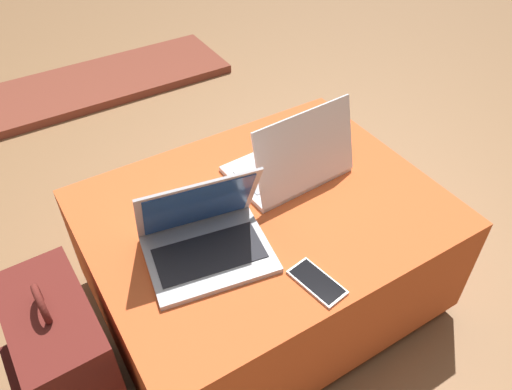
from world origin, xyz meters
name	(u,v)px	position (x,y,z in m)	size (l,w,h in m)	color
ground_plane	(264,295)	(0.00, 0.00, 0.00)	(14.00, 14.00, 0.00)	olive
ottoman	(264,255)	(0.00, 0.00, 0.22)	(1.03, 0.80, 0.43)	maroon
laptop_near	(205,237)	(-0.23, -0.06, 0.48)	(0.36, 0.30, 0.24)	#B7B7BC
laptop_far	(292,163)	(0.15, 0.08, 0.48)	(0.36, 0.26, 0.25)	silver
cell_phone	(317,282)	(-0.04, -0.31, 0.43)	(0.10, 0.16, 0.01)	white
backpack	(67,369)	(-0.66, -0.07, 0.23)	(0.25, 0.36, 0.56)	#5B1E19
fireplace_hearth	(102,82)	(0.00, 1.71, 0.02)	(1.40, 0.50, 0.04)	brown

